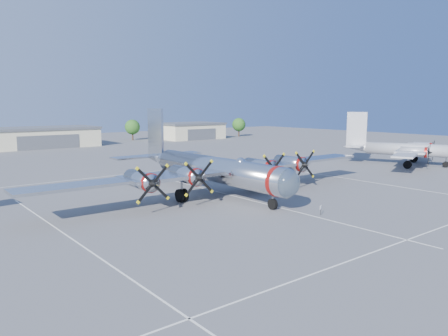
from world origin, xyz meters
TOP-DOWN VIEW (x-y plane):
  - ground at (0.00, 0.00)m, footprint 260.00×260.00m
  - parking_lines at (0.00, -1.75)m, footprint 60.00×50.08m
  - hangar_center at (0.00, 81.96)m, footprint 28.60×14.60m
  - hangar_east at (48.00, 81.96)m, footprint 20.60×14.60m
  - tree_east at (30.00, 88.00)m, footprint 4.80×4.80m
  - tree_far_east at (68.00, 80.00)m, footprint 4.80×4.80m
  - main_bomber_b29 at (-1.15, 4.12)m, footprint 48.84×33.65m
  - twin_engine_east at (43.46, 2.83)m, footprint 37.29×32.48m
  - info_placard at (0.91, -12.09)m, footprint 0.52×0.26m

SIDE VIEW (x-z plane):
  - ground at x=0.00m, z-range 0.00..0.00m
  - main_bomber_b29 at x=-1.15m, z-range -5.37..5.37m
  - twin_engine_east at x=43.46m, z-range -4.94..4.94m
  - parking_lines at x=0.00m, z-range 0.00..0.01m
  - info_placard at x=0.91m, z-range 0.21..1.26m
  - hangar_center at x=0.00m, z-range 0.01..5.41m
  - hangar_east at x=48.00m, z-range 0.01..5.41m
  - tree_east at x=30.00m, z-range 0.90..7.54m
  - tree_far_east at x=68.00m, z-range 0.90..7.54m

